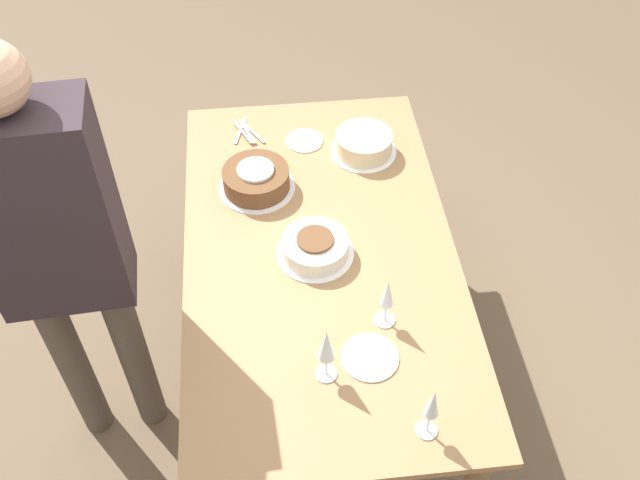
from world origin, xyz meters
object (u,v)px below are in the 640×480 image
at_px(cake_center_white, 315,247).
at_px(cake_back_decorated, 364,144).
at_px(wine_glass_near, 327,347).
at_px(person_cutting, 56,244).
at_px(cake_front_chocolate, 256,179).
at_px(wine_glass_extra, 432,406).
at_px(wine_glass_far, 387,296).

distance_m(cake_center_white, cake_back_decorated, 0.58).
bearing_deg(wine_glass_near, cake_center_white, 178.08).
bearing_deg(cake_back_decorated, person_cutting, -58.04).
bearing_deg(cake_front_chocolate, wine_glass_extra, 22.27).
xyz_separation_m(cake_center_white, person_cutting, (0.13, -0.80, 0.26)).
relative_size(cake_front_chocolate, wine_glass_near, 1.33).
bearing_deg(cake_front_chocolate, cake_back_decorated, 110.51).
relative_size(cake_back_decorated, wine_glass_near, 1.20).
bearing_deg(cake_front_chocolate, person_cutting, -51.22).
height_order(wine_glass_extra, person_cutting, person_cutting).
bearing_deg(wine_glass_far, cake_front_chocolate, -150.27).
bearing_deg(wine_glass_far, wine_glass_extra, 7.87).
bearing_deg(cake_front_chocolate, cake_center_white, 27.49).
bearing_deg(cake_back_decorated, cake_front_chocolate, -69.49).
distance_m(wine_glass_near, wine_glass_extra, 0.34).
height_order(cake_center_white, cake_front_chocolate, cake_front_chocolate).
bearing_deg(cake_back_decorated, wine_glass_extra, -0.01).
relative_size(cake_front_chocolate, cake_back_decorated, 1.10).
relative_size(cake_front_chocolate, person_cutting, 0.17).
height_order(cake_center_white, cake_back_decorated, cake_back_decorated).
xyz_separation_m(cake_back_decorated, wine_glass_near, (1.01, -0.27, 0.11)).
xyz_separation_m(cake_back_decorated, person_cutting, (0.65, -1.05, 0.25)).
bearing_deg(wine_glass_near, cake_back_decorated, 165.28).
height_order(cake_center_white, person_cutting, person_cutting).
distance_m(cake_back_decorated, person_cutting, 1.26).
xyz_separation_m(cake_front_chocolate, cake_back_decorated, (-0.16, 0.44, -0.00)).
bearing_deg(wine_glass_extra, cake_front_chocolate, -157.73).
bearing_deg(cake_center_white, wine_glass_extra, 19.44).
bearing_deg(person_cutting, cake_front_chocolate, 35.19).
bearing_deg(wine_glass_far, person_cutting, -100.29).
height_order(cake_center_white, wine_glass_extra, wine_glass_extra).
distance_m(cake_center_white, cake_front_chocolate, 0.41).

